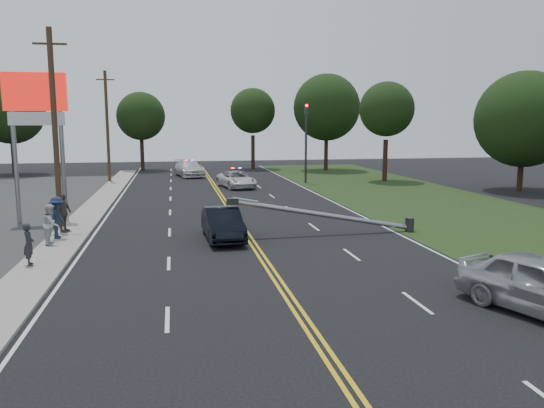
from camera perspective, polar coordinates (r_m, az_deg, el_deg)
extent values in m
plane|color=black|center=(17.47, 1.25, -9.20)|extent=(120.00, 120.00, 0.00)
cube|color=gray|center=(27.27, -20.90, -3.11)|extent=(1.80, 70.00, 0.12)
cube|color=black|center=(31.71, 21.89, -1.67)|extent=(12.00, 80.00, 0.01)
cube|color=gold|center=(27.03, -3.09, -2.74)|extent=(0.36, 80.00, 0.00)
cylinder|color=gray|center=(31.44, -25.89, 4.43)|extent=(0.24, 0.24, 7.00)
cylinder|color=gray|center=(30.90, -21.59, 4.63)|extent=(0.24, 0.24, 7.00)
cube|color=red|center=(31.13, -24.16, 10.96)|extent=(3.20, 0.35, 2.00)
cube|color=white|center=(31.09, -24.00, 8.39)|extent=(2.80, 0.30, 0.70)
cylinder|color=#2D2D30|center=(47.77, 3.67, 6.44)|extent=(0.20, 0.20, 7.00)
cube|color=#2D2D30|center=(47.75, 3.71, 10.16)|extent=(0.28, 0.28, 0.90)
sphere|color=#FF0C07|center=(47.60, 3.76, 10.53)|extent=(0.22, 0.22, 0.22)
cylinder|color=#2D2D30|center=(27.33, 14.57, -2.16)|extent=(0.44, 0.44, 0.70)
cylinder|color=gray|center=(25.66, 5.63, -1.18)|extent=(8.90, 0.24, 1.80)
cube|color=#2D2D30|center=(24.68, -4.28, 0.28)|extent=(0.55, 0.32, 0.30)
cylinder|color=#382619|center=(28.86, -22.31, 7.33)|extent=(0.28, 0.28, 10.00)
cube|color=#382619|center=(29.11, -22.80, 15.61)|extent=(1.60, 0.10, 0.10)
cylinder|color=#382619|center=(50.61, -17.29, 7.90)|extent=(0.28, 0.28, 10.00)
cube|color=#382619|center=(50.75, -17.51, 12.64)|extent=(1.60, 0.10, 0.10)
cylinder|color=black|center=(61.99, -26.05, 4.65)|extent=(0.44, 0.44, 3.86)
sphere|color=black|center=(61.91, -26.34, 9.01)|extent=(6.91, 6.91, 6.91)
cylinder|color=black|center=(62.52, -13.79, 5.17)|extent=(0.44, 0.44, 3.57)
sphere|color=black|center=(62.42, -13.93, 9.17)|extent=(5.42, 5.42, 5.42)
cylinder|color=black|center=(62.96, -2.06, 5.61)|extent=(0.44, 0.44, 3.94)
sphere|color=black|center=(62.88, -2.08, 10.00)|extent=(5.25, 5.25, 5.25)
cylinder|color=black|center=(61.20, 5.83, 5.57)|extent=(0.44, 0.44, 4.13)
sphere|color=black|center=(61.14, 5.91, 10.30)|extent=(7.52, 7.52, 7.52)
cylinder|color=black|center=(50.48, 12.07, 4.60)|extent=(0.44, 0.44, 3.85)
sphere|color=black|center=(50.37, 12.24, 9.95)|extent=(5.01, 5.01, 5.01)
cylinder|color=black|center=(46.65, 25.17, 3.30)|extent=(0.44, 0.44, 3.29)
sphere|color=black|center=(46.50, 25.49, 8.23)|extent=(7.51, 7.51, 7.51)
imported|color=black|center=(24.68, -5.32, -2.15)|extent=(1.80, 4.56, 1.48)
imported|color=silver|center=(44.57, -3.85, 2.65)|extent=(3.26, 5.28, 1.36)
imported|color=silver|center=(54.43, -8.89, 3.80)|extent=(3.38, 5.96, 1.63)
imported|color=#25272D|center=(21.69, -24.70, -3.95)|extent=(0.52, 0.66, 1.59)
imported|color=#BABBBF|center=(25.05, -22.66, -2.01)|extent=(0.67, 0.86, 1.77)
imported|color=#1A2543|center=(26.19, -22.09, -1.36)|extent=(0.81, 1.30, 1.93)
imported|color=#584A46|center=(27.59, -21.58, -0.92)|extent=(0.94, 1.17, 1.86)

